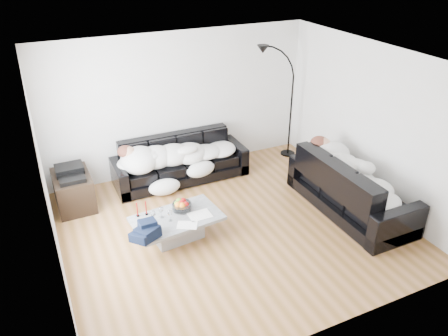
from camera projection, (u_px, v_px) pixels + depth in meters
name	position (u px, v px, depth m)	size (l,w,h in m)	color
ground	(232.00, 227.00, 6.80)	(5.00, 5.00, 0.00)	brown
wall_back	(179.00, 103.00, 7.99)	(5.00, 0.02, 2.60)	silver
wall_left	(47.00, 191.00, 5.26)	(0.02, 4.50, 2.60)	silver
wall_right	(370.00, 124.00, 7.12)	(0.02, 4.50, 2.60)	silver
ceiling	(234.00, 61.00, 5.58)	(5.00, 5.00, 0.00)	white
sofa_back	(180.00, 160.00, 7.97)	(2.43, 0.84, 0.79)	black
sofa_right	(351.00, 186.00, 7.03)	(2.25, 0.96, 0.91)	black
sleeper_back	(181.00, 149.00, 7.82)	(2.05, 0.71, 0.41)	silver
sleeper_right	(353.00, 175.00, 6.93)	(1.93, 0.81, 0.47)	silver
teal_cushion	(324.00, 154.00, 7.44)	(0.36, 0.30, 0.20)	#0A462E
coffee_table	(177.00, 227.00, 6.48)	(1.28, 0.75, 0.37)	#939699
fruit_bowl	(182.00, 205.00, 6.52)	(0.29, 0.29, 0.18)	white
wine_glass_a	(161.00, 212.00, 6.34)	(0.08, 0.08, 0.18)	white
wine_glass_b	(153.00, 216.00, 6.24)	(0.08, 0.08, 0.19)	white
wine_glass_c	(170.00, 215.00, 6.26)	(0.08, 0.08, 0.18)	white
candle_left	(137.00, 210.00, 6.35)	(0.04, 0.04, 0.23)	maroon
candle_right	(146.00, 208.00, 6.39)	(0.04, 0.04, 0.23)	maroon
newspaper_a	(200.00, 215.00, 6.42)	(0.33, 0.25, 0.01)	silver
newspaper_b	(187.00, 225.00, 6.20)	(0.28, 0.20, 0.01)	silver
navy_jacket	(147.00, 225.00, 5.91)	(0.39, 0.32, 0.19)	black
shoes	(345.00, 218.00, 6.94)	(0.41, 0.30, 0.09)	#472311
av_cabinet	(74.00, 191.00, 7.21)	(0.58, 0.84, 0.58)	black
stereo	(70.00, 172.00, 7.04)	(0.44, 0.34, 0.13)	black
floor_lamp	(291.00, 108.00, 8.61)	(0.74, 0.29, 2.03)	black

